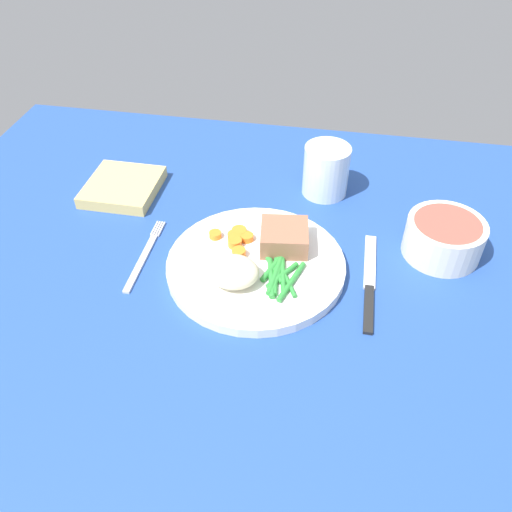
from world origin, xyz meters
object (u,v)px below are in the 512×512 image
at_px(knife, 369,283).
at_px(salad_bowl, 444,236).
at_px(dinner_plate, 256,265).
at_px(meat_portion, 284,237).
at_px(fork, 145,255).
at_px(water_glass, 326,174).
at_px(napkin, 123,187).

height_order(knife, salad_bowl, salad_bowl).
height_order(dinner_plate, salad_bowl, salad_bowl).
distance_m(meat_portion, fork, 0.22).
relative_size(meat_portion, salad_bowl, 0.60).
bearing_deg(dinner_plate, meat_portion, 49.40).
bearing_deg(water_glass, salad_bowl, -34.79).
height_order(fork, napkin, napkin).
relative_size(dinner_plate, napkin, 2.07).
bearing_deg(water_glass, dinner_plate, -110.80).
height_order(meat_portion, napkin, meat_portion).
bearing_deg(meat_portion, salad_bowl, 10.72).
xyz_separation_m(meat_portion, salad_bowl, (0.24, 0.05, 0.00)).
distance_m(knife, napkin, 0.47).
relative_size(water_glass, napkin, 0.69).
relative_size(meat_portion, fork, 0.43).
xyz_separation_m(meat_portion, napkin, (-0.31, 0.11, -0.02)).
distance_m(meat_portion, salad_bowl, 0.24).
xyz_separation_m(dinner_plate, salad_bowl, (0.28, 0.09, 0.03)).
distance_m(meat_portion, knife, 0.14).
height_order(dinner_plate, knife, dinner_plate).
distance_m(dinner_plate, napkin, 0.31).
bearing_deg(dinner_plate, napkin, 149.91).
distance_m(salad_bowl, napkin, 0.55).
xyz_separation_m(knife, napkin, (-0.44, 0.16, 0.01)).
height_order(dinner_plate, napkin, napkin).
distance_m(knife, water_glass, 0.24).
xyz_separation_m(dinner_plate, knife, (0.17, -0.00, -0.01)).
relative_size(dinner_plate, water_glass, 3.00).
bearing_deg(dinner_plate, fork, -179.16).
bearing_deg(salad_bowl, fork, -168.70).
bearing_deg(napkin, fork, -59.19).
xyz_separation_m(knife, water_glass, (-0.09, 0.22, 0.04)).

